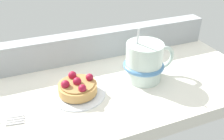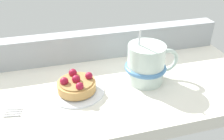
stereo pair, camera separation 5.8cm
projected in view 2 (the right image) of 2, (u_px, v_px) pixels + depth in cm
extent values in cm
cube|color=silver|center=(86.00, 94.00, 60.25)|extent=(87.15, 34.59, 3.40)
cube|color=#9EA3A8|center=(76.00, 47.00, 69.74)|extent=(85.40, 4.58, 7.82)
cylinder|color=silver|center=(77.00, 91.00, 57.78)|extent=(12.64, 12.64, 0.72)
cylinder|color=silver|center=(77.00, 91.00, 57.87)|extent=(6.95, 6.95, 0.36)
cylinder|color=tan|center=(77.00, 86.00, 57.06)|extent=(8.86, 8.86, 2.09)
cylinder|color=#A37942|center=(76.00, 81.00, 56.44)|extent=(7.80, 7.80, 0.30)
sphere|color=maroon|center=(76.00, 79.00, 56.12)|extent=(1.94, 1.94, 1.94)
sphere|color=maroon|center=(89.00, 76.00, 57.11)|extent=(1.75, 1.75, 1.75)
sphere|color=maroon|center=(73.00, 73.00, 58.36)|extent=(1.95, 1.95, 1.95)
sphere|color=maroon|center=(64.00, 81.00, 55.39)|extent=(1.93, 1.93, 1.93)
sphere|color=maroon|center=(80.00, 86.00, 53.77)|extent=(1.77, 1.77, 1.77)
cylinder|color=silver|center=(146.00, 64.00, 59.72)|extent=(8.99, 8.99, 9.66)
torus|color=#4C7FB2|center=(145.00, 67.00, 60.25)|extent=(10.20, 10.20, 1.16)
torus|color=silver|center=(166.00, 61.00, 60.94)|extent=(6.40, 0.99, 6.40)
cylinder|color=silver|center=(139.00, 41.00, 56.85)|extent=(1.17, 2.70, 6.98)
cube|color=silver|center=(12.00, 115.00, 50.53)|extent=(3.49, 0.79, 0.60)
cube|color=silver|center=(12.00, 113.00, 51.16)|extent=(3.49, 0.79, 0.60)
cube|color=silver|center=(13.00, 111.00, 51.78)|extent=(3.49, 0.79, 0.60)
cube|color=silver|center=(14.00, 108.00, 52.41)|extent=(3.49, 0.79, 0.60)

